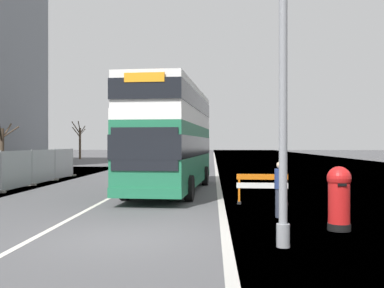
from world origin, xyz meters
TOP-DOWN VIEW (x-y plane):
  - ground at (0.57, 0.16)m, footprint 140.00×280.00m
  - double_decker_bus at (0.19, 10.22)m, footprint 3.41×11.50m
  - lamppost_foreground at (3.59, -0.71)m, footprint 0.29×0.70m
  - red_pillar_postbox at (5.30, 1.20)m, footprint 0.61×0.61m
  - roadworks_barrier at (3.89, 6.06)m, footprint 1.87×0.54m
  - construction_site_fence at (-7.44, 12.56)m, footprint 0.44×13.80m
  - car_oncoming_near at (-0.17, 25.91)m, footprint 2.03×4.45m
  - car_receding_mid at (-0.25, 35.20)m, footprint 1.94×3.87m
  - bare_tree_far_verge_near at (-15.64, 26.02)m, footprint 2.43×2.89m
  - bare_tree_far_verge_mid at (-16.67, 51.15)m, footprint 2.09×1.82m
  - pedestrian_at_kerb at (4.10, 3.11)m, footprint 0.34×0.34m

SIDE VIEW (x-z plane):
  - ground at x=0.57m, z-range -0.10..0.00m
  - roadworks_barrier at x=3.89m, z-range 0.15..1.24m
  - pedestrian_at_kerb at x=4.10m, z-range 0.00..1.68m
  - red_pillar_postbox at x=5.30m, z-range 0.08..1.72m
  - construction_site_fence at x=-7.44m, z-range -0.05..1.87m
  - car_receding_mid at x=-0.25m, z-range -0.06..1.94m
  - car_oncoming_near at x=-0.17m, z-range -0.06..2.16m
  - bare_tree_far_verge_near at x=-15.64m, z-range 0.01..4.34m
  - double_decker_bus at x=0.19m, z-range 0.15..4.91m
  - bare_tree_far_verge_mid at x=-16.67m, z-range -0.01..5.35m
  - lamppost_foreground at x=3.59m, z-range -0.24..8.66m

